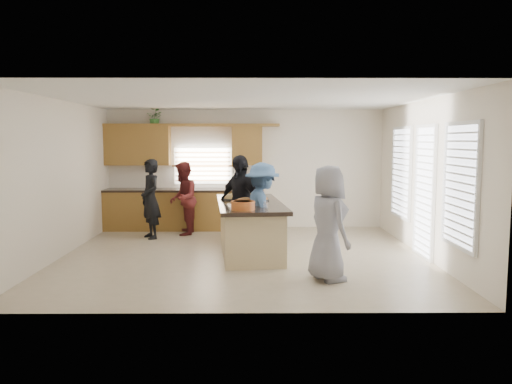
{
  "coord_description": "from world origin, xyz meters",
  "views": [
    {
      "loc": [
        0.17,
        -8.85,
        2.09
      ],
      "look_at": [
        0.24,
        0.11,
        1.15
      ],
      "focal_mm": 35.0,
      "sensor_mm": 36.0,
      "label": 1
    }
  ],
  "objects_px": {
    "island": "(250,229)",
    "woman_left_mid": "(183,199)",
    "salad_bowl": "(243,205)",
    "woman_left_front": "(240,204)",
    "woman_right_front": "(328,223)",
    "woman_right_back": "(262,211)",
    "woman_left_back": "(151,199)"
  },
  "relations": [
    {
      "from": "woman_left_front",
      "to": "woman_right_back",
      "type": "bearing_deg",
      "value": -2.26
    },
    {
      "from": "island",
      "to": "woman_right_back",
      "type": "xyz_separation_m",
      "value": [
        0.23,
        -0.4,
        0.39
      ]
    },
    {
      "from": "woman_right_back",
      "to": "woman_right_front",
      "type": "xyz_separation_m",
      "value": [
        0.94,
        -1.43,
        0.01
      ]
    },
    {
      "from": "woman_left_front",
      "to": "woman_right_front",
      "type": "bearing_deg",
      "value": -8.54
    },
    {
      "from": "island",
      "to": "woman_left_mid",
      "type": "relative_size",
      "value": 1.74
    },
    {
      "from": "woman_right_back",
      "to": "salad_bowl",
      "type": "bearing_deg",
      "value": 134.46
    },
    {
      "from": "woman_right_back",
      "to": "woman_left_front",
      "type": "bearing_deg",
      "value": 23.68
    },
    {
      "from": "island",
      "to": "woman_right_front",
      "type": "relative_size",
      "value": 1.63
    },
    {
      "from": "salad_bowl",
      "to": "island",
      "type": "bearing_deg",
      "value": 84.36
    },
    {
      "from": "island",
      "to": "woman_left_mid",
      "type": "distance_m",
      "value": 2.33
    },
    {
      "from": "woman_left_back",
      "to": "woman_right_front",
      "type": "bearing_deg",
      "value": 13.72
    },
    {
      "from": "salad_bowl",
      "to": "woman_left_back",
      "type": "xyz_separation_m",
      "value": [
        -2.0,
        2.43,
        -0.19
      ]
    },
    {
      "from": "woman_left_mid",
      "to": "salad_bowl",
      "type": "bearing_deg",
      "value": 25.66
    },
    {
      "from": "salad_bowl",
      "to": "woman_right_front",
      "type": "distance_m",
      "value": 1.5
    },
    {
      "from": "woman_left_back",
      "to": "woman_right_front",
      "type": "height_order",
      "value": "woman_right_front"
    },
    {
      "from": "island",
      "to": "woman_left_mid",
      "type": "xyz_separation_m",
      "value": [
        -1.48,
        1.77,
        0.35
      ]
    },
    {
      "from": "island",
      "to": "woman_left_front",
      "type": "bearing_deg",
      "value": 159.88
    },
    {
      "from": "woman_left_front",
      "to": "salad_bowl",
      "type": "bearing_deg",
      "value": -40.47
    },
    {
      "from": "salad_bowl",
      "to": "woman_left_back",
      "type": "bearing_deg",
      "value": 129.51
    },
    {
      "from": "island",
      "to": "salad_bowl",
      "type": "relative_size",
      "value": 7.13
    },
    {
      "from": "salad_bowl",
      "to": "woman_right_back",
      "type": "xyz_separation_m",
      "value": [
        0.33,
        0.65,
        -0.18
      ]
    },
    {
      "from": "island",
      "to": "woman_right_back",
      "type": "distance_m",
      "value": 0.61
    },
    {
      "from": "island",
      "to": "woman_left_back",
      "type": "bearing_deg",
      "value": 141.44
    },
    {
      "from": "woman_left_back",
      "to": "woman_right_back",
      "type": "relative_size",
      "value": 1.0
    },
    {
      "from": "woman_right_front",
      "to": "woman_right_back",
      "type": "bearing_deg",
      "value": 11.29
    },
    {
      "from": "woman_right_back",
      "to": "woman_left_mid",
      "type": "bearing_deg",
      "value": 19.79
    },
    {
      "from": "woman_left_mid",
      "to": "woman_right_front",
      "type": "xyz_separation_m",
      "value": [
        2.65,
        -3.6,
        0.05
      ]
    },
    {
      "from": "woman_left_front",
      "to": "woman_right_front",
      "type": "xyz_separation_m",
      "value": [
        1.35,
        -1.87,
        -0.05
      ]
    },
    {
      "from": "island",
      "to": "woman_right_front",
      "type": "distance_m",
      "value": 2.21
    },
    {
      "from": "woman_left_back",
      "to": "woman_left_mid",
      "type": "distance_m",
      "value": 0.74
    },
    {
      "from": "island",
      "to": "woman_left_back",
      "type": "relative_size",
      "value": 1.66
    },
    {
      "from": "woman_left_back",
      "to": "woman_left_mid",
      "type": "bearing_deg",
      "value": 90.01
    }
  ]
}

